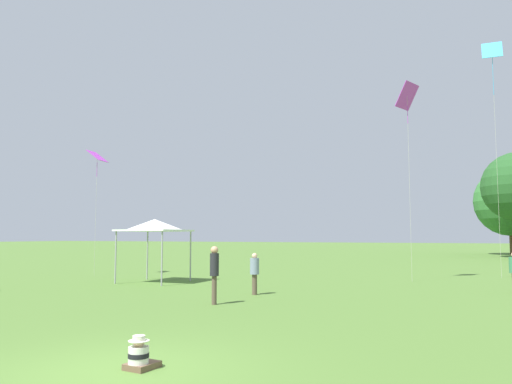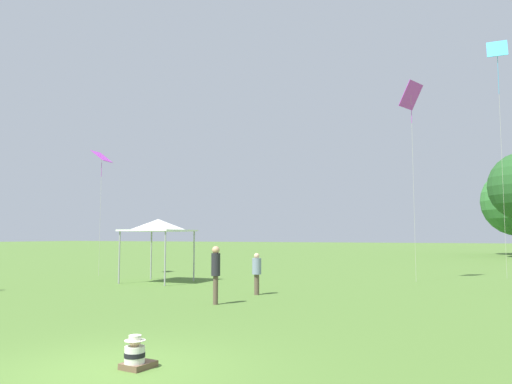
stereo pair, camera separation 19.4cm
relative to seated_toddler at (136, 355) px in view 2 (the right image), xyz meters
name	(u,v)px [view 2 (the right image)]	position (x,y,z in m)	size (l,w,h in m)	color
ground_plane	(111,371)	(-0.29, -0.28, -0.23)	(300.00, 300.00, 0.00)	#4C702D
seated_toddler	(136,355)	(0.00, 0.00, 0.00)	(0.47, 0.56, 0.56)	brown
person_standing_0	(216,268)	(-2.59, 7.30, 0.92)	(0.38, 0.38, 1.86)	brown
person_standing_1	(257,270)	(-2.49, 10.25, 0.69)	(0.48, 0.48, 1.54)	brown
canopy_tent	(158,226)	(-8.82, 12.80, 2.44)	(2.83, 2.83, 2.98)	white
kite_0	(411,98)	(2.27, 18.03, 8.67)	(1.08, 1.47, 9.63)	#B738C6
kite_2	(497,57)	(6.27, 22.14, 11.53)	(1.03, 0.45, 12.67)	#339EDB
kite_3	(102,159)	(-14.11, 14.71, 6.26)	(0.98, 1.13, 6.93)	#B738C6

